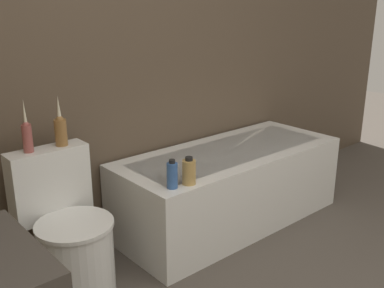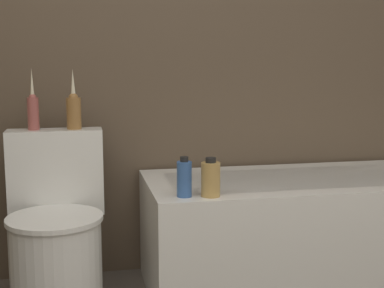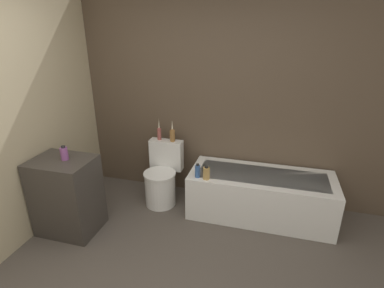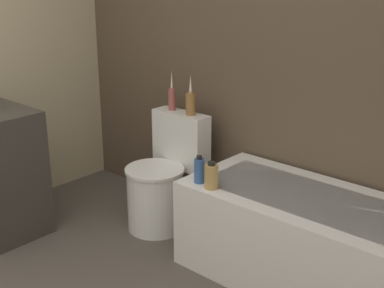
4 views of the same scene
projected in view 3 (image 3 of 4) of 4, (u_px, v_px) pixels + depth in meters
The scene contains 10 objects.
wall_back_tiled at pixel (207, 97), 3.65m from camera, with size 6.40×0.06×2.60m.
wall_left_painted at pixel (16, 116), 2.89m from camera, with size 0.06×6.40×2.60m.
bathtub at pixel (260, 195), 3.50m from camera, with size 1.64×0.67×0.53m.
toilet at pixel (162, 179), 3.77m from camera, with size 0.42×0.53×0.77m.
vanity_counter at pixel (67, 196), 3.20m from camera, with size 0.62×0.48×0.84m.
soap_bottle_glass at pixel (64, 153), 3.03m from camera, with size 0.07×0.07×0.15m.
vase_gold at pixel (159, 133), 3.76m from camera, with size 0.05×0.05×0.27m.
vase_silver at pixel (172, 134), 3.71m from camera, with size 0.07×0.07×0.27m.
shampoo_bottle_tall at pixel (198, 171), 3.34m from camera, with size 0.06×0.06×0.16m.
shampoo_bottle_short at pixel (206, 173), 3.30m from camera, with size 0.08×0.08×0.16m.
Camera 3 is at (0.79, -1.43, 2.13)m, focal length 28.00 mm.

